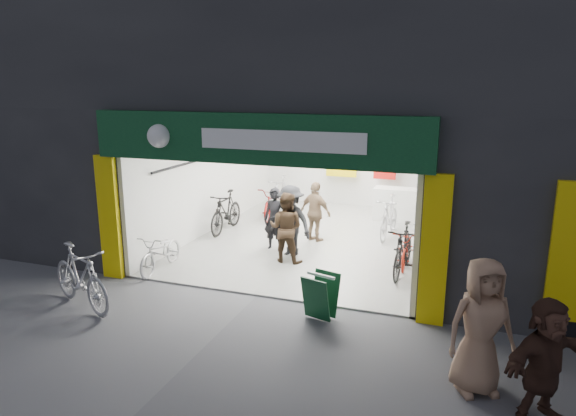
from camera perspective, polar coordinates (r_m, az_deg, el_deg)
The scene contains 17 objects.
ground at distance 10.07m, azimuth -3.55°, elevation -9.76°, with size 60.00×60.00×0.00m, color #56565B.
building at distance 13.76m, azimuth 8.25°, elevation 14.86°, with size 17.00×10.27×8.00m.
bike_left_front at distance 11.55m, azimuth -13.94°, elevation -4.78°, with size 0.56×1.62×0.85m, color #B0B1B5.
bike_left_midfront at distance 14.17m, azimuth -6.90°, elevation -0.44°, with size 0.53×1.89×1.13m, color black.
bike_left_midback at distance 15.48m, azimuth -1.67°, elevation 0.61°, with size 0.66×1.90×1.00m, color maroon.
bike_left_back at distance 16.05m, azimuth -0.85°, elevation 1.40°, with size 0.55×1.95×1.17m, color #A3A3A7.
bike_right_front at distance 11.24m, azimuth 12.67°, elevation -4.55°, with size 0.52×1.83×1.10m, color black.
bike_right_mid at distance 11.86m, azimuth 13.01°, elevation -4.24°, with size 0.56×1.61×0.85m, color #9B1B0E.
bike_right_back at distance 13.83m, azimuth 11.15°, elevation -1.00°, with size 0.53×1.86×1.12m, color silver.
parked_bike at distance 10.09m, azimuth -22.07°, elevation -7.13°, with size 0.56×1.97×1.18m, color #B4B3B8.
customer_a at distance 12.45m, azimuth -1.48°, elevation -1.31°, with size 0.57×0.37×1.56m, color black.
customer_b at distance 11.60m, azimuth -0.23°, elevation -2.23°, with size 0.80×0.62×1.64m, color #39281A.
customer_c at distance 11.99m, azimuth 0.28°, elevation -1.51°, with size 1.11×0.64×1.72m, color black.
customer_d at distance 13.11m, azimuth 3.08°, elevation -0.50°, with size 0.93×0.39×1.58m, color #82674B.
pedestrian_near at distance 7.29m, azimuth 20.65°, elevation -12.21°, with size 0.91×0.59×1.86m, color #946F56.
pedestrian_far at distance 7.09m, azimuth 26.66°, elevation -14.90°, with size 1.46×0.47×1.58m, color #392219.
sandwich_board at distance 9.03m, azimuth 3.65°, elevation -9.63°, with size 0.63×0.64×0.79m.
Camera 1 is at (3.66, -8.49, 4.01)m, focal length 32.00 mm.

